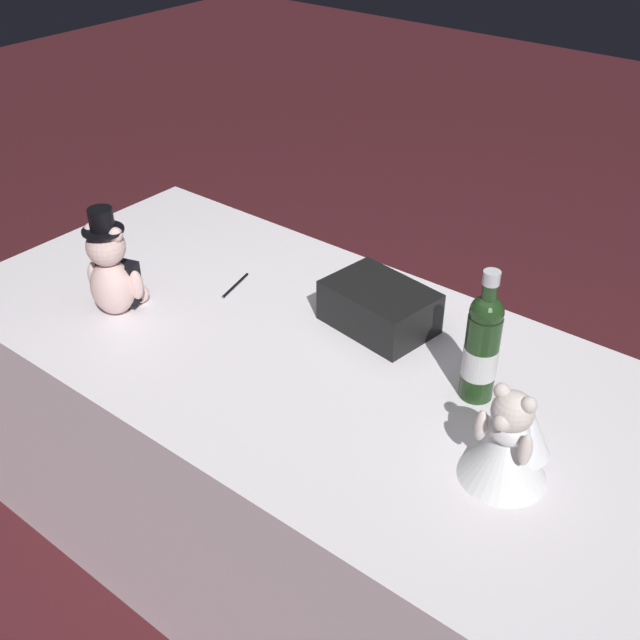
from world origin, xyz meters
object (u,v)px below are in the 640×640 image
Objects in this scene: champagne_bottle at (482,346)px; teddy_bear_bride at (511,438)px; teddy_bear_groom at (112,272)px; signing_pen at (235,286)px; gift_case_black at (379,307)px.

teddy_bear_bride is at bearing 133.18° from champagne_bottle.
teddy_bear_groom is 0.34m from signing_pen.
teddy_bear_bride is 0.74× the size of gift_case_black.
champagne_bottle is 0.77m from signing_pen.
teddy_bear_bride reaches higher than gift_case_black.
champagne_bottle is at bearing 164.34° from gift_case_black.
signing_pen is at bearing -120.30° from teddy_bear_groom.
teddy_bear_bride is 0.25m from champagne_bottle.
teddy_bear_bride reaches higher than signing_pen.
champagne_bottle is (-0.92, -0.28, 0.02)m from teddy_bear_groom.
teddy_bear_groom is at bearing 59.70° from signing_pen.
teddy_bear_bride is at bearing -174.97° from teddy_bear_groom.
teddy_bear_bride is at bearing 168.99° from signing_pen.
champagne_bottle is at bearing -163.27° from teddy_bear_groom.
signing_pen is (0.93, -0.18, -0.09)m from teddy_bear_bride.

